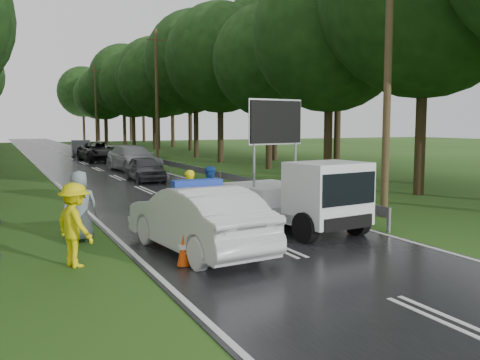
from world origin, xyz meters
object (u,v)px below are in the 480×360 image
civilian (212,196)px  queue_car_fourth (81,149)px  queue_car_second (133,158)px  police_sedan (197,220)px  barrier (222,193)px  officer (189,198)px  queue_car_third (100,152)px  queue_car_first (145,169)px  work_truck (301,196)px

civilian → queue_car_fourth: bearing=86.4°
civilian → queue_car_second: size_ratio=0.32×
police_sedan → barrier: bearing=-127.6°
officer → queue_car_third: (2.52, 28.27, -0.05)m
queue_car_first → queue_car_fourth: queue_car_fourth is taller
officer → queue_car_second: officer is taller
work_truck → queue_car_second: size_ratio=0.87×
queue_car_second → barrier: bearing=-101.3°
barrier → queue_car_fourth: size_ratio=0.55×
police_sedan → queue_car_fourth: bearing=-101.7°
work_truck → barrier: work_truck is taller
officer → queue_car_first: officer is taller
queue_car_second → queue_car_third: queue_car_second is taller
work_truck → officer: bearing=133.5°
work_truck → civilian: (-1.96, 1.79, -0.11)m
civilian → queue_car_third: 28.57m
queue_car_third → queue_car_first: bearing=-95.7°
queue_car_first → queue_car_third: queue_car_third is taller
queue_car_first → queue_car_second: queue_car_second is taller
queue_car_first → civilian: bearing=-95.9°
civilian → queue_car_first: (1.41, 12.93, -0.23)m
civilian → queue_car_fourth: (1.32, 34.51, -0.13)m
police_sedan → queue_car_first: bearing=-107.9°
officer → queue_car_fourth: bearing=-101.0°
queue_car_first → police_sedan: bearing=-100.3°
officer → civilian: civilian is taller
queue_car_third → barrier: bearing=-96.3°
police_sedan → work_truck: size_ratio=1.01×
work_truck → civilian: 2.65m
queue_car_second → queue_car_fourth: queue_car_second is taller
barrier → officer: bearing=-132.7°
barrier → queue_car_first: queue_car_first is taller
queue_car_fourth → officer: bearing=-87.4°
civilian → queue_car_first: size_ratio=0.46×
civilian → queue_car_second: (2.25, 18.93, -0.08)m
civilian → queue_car_fourth: civilian is taller
queue_car_second → work_truck: bearing=-97.4°
barrier → queue_car_third: bearing=106.1°
work_truck → civilian: bearing=129.2°
police_sedan → queue_car_third: bearing=-103.6°
work_truck → queue_car_first: work_truck is taller
barrier → officer: (-1.38, -0.76, 0.00)m
police_sedan → queue_car_fourth: (2.87, 37.47, -0.03)m
barrier → queue_car_third: size_ratio=0.45×
work_truck → barrier: (-1.20, 2.79, -0.17)m
queue_car_first → barrier: bearing=-92.9°
civilian → queue_car_fourth: size_ratio=0.38×
officer → work_truck: bearing=134.2°
officer → civilian: size_ratio=0.94×
queue_car_third → queue_car_fourth: queue_car_third is taller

